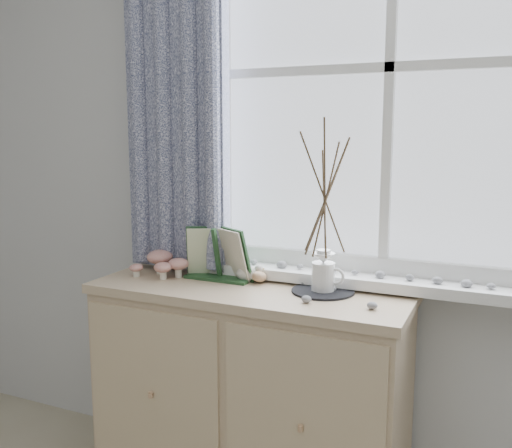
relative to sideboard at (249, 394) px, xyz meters
The scene contains 8 objects.
sideboard is the anchor object (origin of this frame).
botanical_book 0.56m from the sideboard, 168.00° to the left, with size 0.31×0.13×0.22m, color #204323, non-canonical shape.
toadstool_cluster 0.62m from the sideboard, behind, with size 0.23×0.16×0.10m.
wooden_eggs 0.46m from the sideboard, 93.77° to the left, with size 0.09×0.11×0.07m.
songbird_figurine 0.47m from the sideboard, 115.54° to the left, with size 0.13×0.06×0.07m, color beige, non-canonical shape.
crocheted_doily 0.51m from the sideboard, 10.98° to the left, with size 0.23×0.23×0.01m, color black.
twig_pitcher 0.83m from the sideboard, 10.98° to the left, with size 0.26×0.26×0.63m.
sideboard_pebbles 0.53m from the sideboard, ahead, with size 0.34×0.23×0.02m.
Camera 1 is at (0.72, -0.12, 1.42)m, focal length 40.00 mm.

